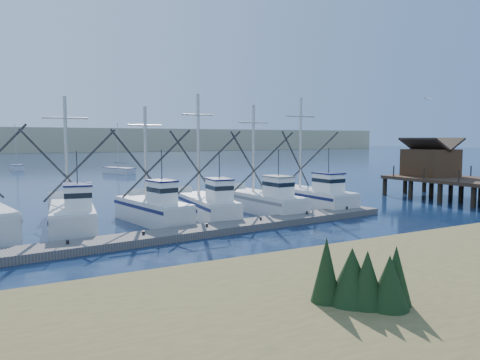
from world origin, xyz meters
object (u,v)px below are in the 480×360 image
floating_dock (177,234)px  sailboat_far (17,167)px  timber_pier (463,172)px  sailboat_near (119,171)px

floating_dock → sailboat_far: 67.03m
timber_pier → sailboat_far: bearing=116.5°
timber_pier → sailboat_near: sailboat_near is taller
sailboat_near → sailboat_far: size_ratio=1.00×
timber_pier → sailboat_far: size_ratio=2.47×
sailboat_near → timber_pier: bearing=-91.4°
sailboat_near → floating_dock: bearing=-123.9°
sailboat_near → sailboat_far: (-13.63, 16.96, 0.01)m
floating_dock → sailboat_near: sailboat_near is taller
sailboat_near → sailboat_far: same height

